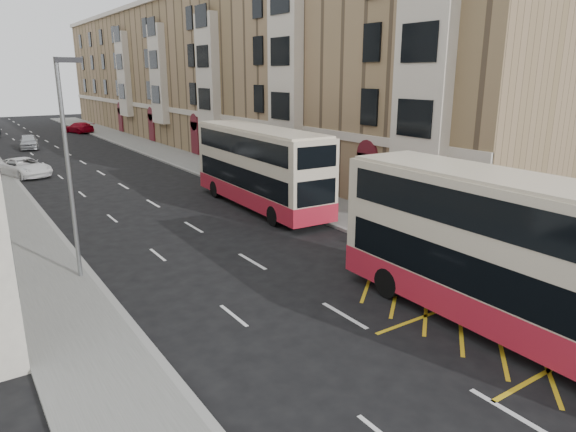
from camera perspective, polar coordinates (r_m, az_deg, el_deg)
ground at (r=14.67m, az=16.77°, el=-16.35°), size 200.00×200.00×0.00m
pavement_right at (r=42.36m, az=-8.18°, el=5.15°), size 4.00×120.00×0.15m
kerb_right at (r=41.55m, az=-10.67°, el=4.84°), size 0.25×120.00×0.15m
kerb_left at (r=38.56m, az=-27.24°, el=2.55°), size 0.25×120.00×0.15m
road_markings at (r=54.08m, az=-23.00°, el=6.24°), size 10.00×110.00×0.01m
terrace_right at (r=58.53m, az=-9.02°, el=15.28°), size 10.75×79.00×15.25m
guard_railing at (r=22.08m, az=15.93°, el=-2.84°), size 0.06×6.56×1.01m
street_lamp_near at (r=20.16m, az=-23.19°, el=5.86°), size 0.93×0.18×8.00m
double_decker_front at (r=16.39m, az=23.71°, el=-4.21°), size 3.00×11.99×4.76m
double_decker_rear at (r=29.76m, az=-3.20°, el=5.41°), size 3.16×11.77×4.66m
pedestrian_mid at (r=20.85m, az=26.39°, el=-4.80°), size 0.95×0.89×1.56m
pedestrian_far at (r=21.60m, az=17.76°, el=-2.69°), size 1.19×1.04×1.92m
white_van at (r=44.15m, az=-27.28°, el=4.84°), size 3.99×5.60×1.42m
car_silver at (r=60.40m, az=-26.86°, el=7.37°), size 2.37×4.62×1.50m
car_red at (r=74.34m, az=-22.20°, el=9.08°), size 3.43×5.24×1.41m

